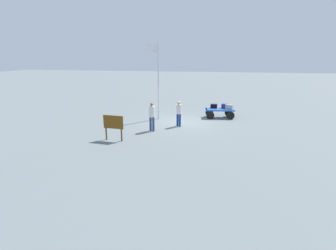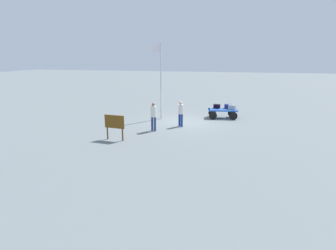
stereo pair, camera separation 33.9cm
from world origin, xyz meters
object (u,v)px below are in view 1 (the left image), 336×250
object	(u,v)px
luggage_cart	(219,112)
worker_trailing	(152,115)
suitcase_navy	(229,107)
signboard	(113,124)
suitcase_olive	(214,106)
worker_lead	(179,112)
flagpole	(157,76)
suitcase_grey	(225,106)

from	to	relation	value
luggage_cart	worker_trailing	distance (m)	6.04
luggage_cart	suitcase_navy	distance (m)	0.77
luggage_cart	signboard	bearing A→B (deg)	51.43
suitcase_olive	worker_lead	bearing A→B (deg)	58.46
luggage_cart	flagpole	distance (m)	5.29
suitcase_navy	signboard	bearing A→B (deg)	48.61
suitcase_grey	flagpole	distance (m)	5.56
suitcase_olive	signboard	world-z (taller)	signboard
worker_lead	signboard	size ratio (longest dim) A/B	1.19
luggage_cart	suitcase_grey	bearing A→B (deg)	-134.48
suitcase_navy	flagpole	distance (m)	5.74
suitcase_olive	flagpole	world-z (taller)	flagpole
worker_lead	signboard	world-z (taller)	worker_lead
luggage_cart	worker_trailing	world-z (taller)	worker_trailing
suitcase_grey	worker_trailing	world-z (taller)	worker_trailing
luggage_cart	flagpole	world-z (taller)	flagpole
luggage_cart	signboard	world-z (taller)	signboard
suitcase_grey	worker_lead	size ratio (longest dim) A/B	0.33
signboard	luggage_cart	bearing A→B (deg)	-128.57
worker_trailing	signboard	xyz separation A→B (m)	(1.53, 2.28, -0.10)
suitcase_olive	suitcase_grey	bearing A→B (deg)	-173.25
suitcase_olive	worker_lead	size ratio (longest dim) A/B	0.30
luggage_cart	suitcase_navy	xyz separation A→B (m)	(-0.68, -0.12, 0.36)
suitcase_olive	worker_trailing	distance (m)	5.98
worker_lead	luggage_cart	bearing A→B (deg)	-129.08
suitcase_grey	worker_trailing	bearing A→B (deg)	48.96
suitcase_navy	suitcase_olive	bearing A→B (deg)	-8.95
suitcase_navy	signboard	xyz separation A→B (m)	(6.13, 6.96, 0.10)
suitcase_grey	worker_lead	xyz separation A→B (m)	(2.91, 3.50, 0.11)
worker_lead	worker_trailing	bearing A→B (deg)	46.01
suitcase_navy	worker_trailing	size ratio (longest dim) A/B	0.34
flagpole	suitcase_grey	bearing A→B (deg)	-161.12
suitcase_olive	flagpole	xyz separation A→B (m)	(3.97, 1.54, 2.30)
worker_trailing	suitcase_navy	bearing A→B (deg)	-134.53
suitcase_olive	worker_lead	xyz separation A→B (m)	(2.09, 3.40, 0.12)
flagpole	worker_trailing	bearing A→B (deg)	98.24
suitcase_olive	suitcase_grey	xyz separation A→B (m)	(-0.82, -0.10, 0.01)
flagpole	luggage_cart	bearing A→B (deg)	-164.19
luggage_cart	suitcase_olive	distance (m)	0.63
suitcase_navy	worker_lead	world-z (taller)	worker_lead
worker_lead	flagpole	world-z (taller)	flagpole
worker_lead	worker_trailing	world-z (taller)	worker_trailing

